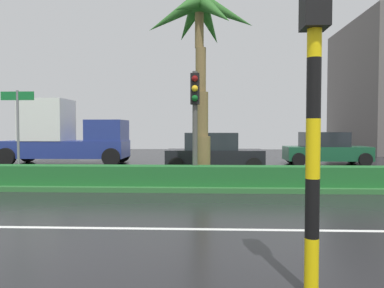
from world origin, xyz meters
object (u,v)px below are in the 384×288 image
(street_name_sign, at_px, (18,123))
(car_in_traffic_third, at_px, (326,149))
(traffic_signal_foreground, at_px, (314,50))
(box_truck_lead, at_px, (65,135))
(traffic_signal_median_right, at_px, (195,107))
(car_in_traffic_second, at_px, (213,153))
(palm_tree_centre_left, at_px, (200,28))

(street_name_sign, bearing_deg, car_in_traffic_third, 33.15)
(street_name_sign, relative_size, traffic_signal_foreground, 0.74)
(box_truck_lead, height_order, car_in_traffic_third, box_truck_lead)
(traffic_signal_foreground, bearing_deg, car_in_traffic_third, -107.44)
(traffic_signal_median_right, distance_m, street_name_sign, 5.82)
(street_name_sign, height_order, box_truck_lead, box_truck_lead)
(car_in_traffic_third, bearing_deg, traffic_signal_median_right, -128.37)
(box_truck_lead, xyz_separation_m, car_in_traffic_second, (7.89, -3.03, -0.72))
(palm_tree_centre_left, distance_m, car_in_traffic_third, 10.71)
(traffic_signal_median_right, distance_m, box_truck_lead, 10.95)
(car_in_traffic_second, bearing_deg, street_name_sign, -142.86)
(palm_tree_centre_left, distance_m, street_name_sign, 6.80)
(street_name_sign, height_order, car_in_traffic_third, street_name_sign)
(car_in_traffic_second, relative_size, car_in_traffic_third, 1.00)
(traffic_signal_median_right, height_order, car_in_traffic_third, traffic_signal_median_right)
(palm_tree_centre_left, xyz_separation_m, traffic_signal_median_right, (-0.14, -1.06, -2.70))
(traffic_signal_median_right, xyz_separation_m, car_in_traffic_second, (0.66, 5.13, -1.77))
(traffic_signal_foreground, bearing_deg, box_truck_lead, -60.81)
(traffic_signal_median_right, bearing_deg, box_truck_lead, 131.57)
(palm_tree_centre_left, distance_m, car_in_traffic_second, 6.06)
(palm_tree_centre_left, height_order, street_name_sign, palm_tree_centre_left)
(traffic_signal_foreground, xyz_separation_m, box_truck_lead, (-8.82, 15.79, -1.23))
(street_name_sign, bearing_deg, box_truck_lead, 100.32)
(traffic_signal_median_right, height_order, traffic_signal_foreground, traffic_signal_foreground)
(traffic_signal_foreground, distance_m, car_in_traffic_second, 12.94)
(box_truck_lead, bearing_deg, street_name_sign, -79.68)
(traffic_signal_median_right, xyz_separation_m, traffic_signal_foreground, (1.58, -7.63, 0.18))
(street_name_sign, distance_m, car_in_traffic_third, 14.86)
(car_in_traffic_second, bearing_deg, car_in_traffic_third, 28.37)
(traffic_signal_median_right, bearing_deg, car_in_traffic_third, 51.63)
(traffic_signal_foreground, height_order, car_in_traffic_second, traffic_signal_foreground)
(box_truck_lead, bearing_deg, traffic_signal_median_right, -48.43)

